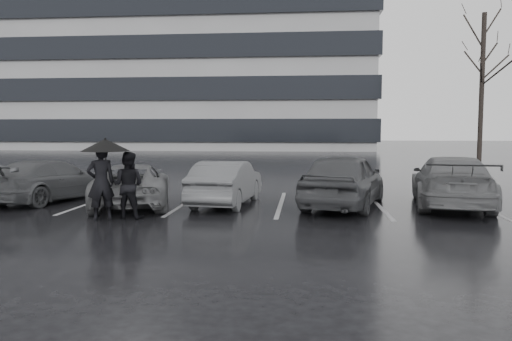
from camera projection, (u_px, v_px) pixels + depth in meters
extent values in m
plane|color=black|center=(251.00, 219.00, 12.10)|extent=(160.00, 160.00, 0.00)
cube|color=gray|center=(114.00, 31.00, 60.65)|extent=(60.00, 25.00, 28.00)
cube|color=black|center=(116.00, 130.00, 61.66)|extent=(60.60, 25.60, 2.20)
cube|color=black|center=(115.00, 97.00, 61.32)|extent=(60.60, 25.60, 2.20)
cube|color=black|center=(114.00, 64.00, 60.98)|extent=(60.60, 25.60, 2.20)
cube|color=black|center=(114.00, 31.00, 60.65)|extent=(60.60, 25.60, 2.20)
imported|color=black|center=(344.00, 180.00, 13.90)|extent=(2.94, 4.79, 1.52)
imported|color=#313234|center=(226.00, 183.00, 14.38)|extent=(1.73, 3.95, 1.26)
imported|color=#434345|center=(132.00, 185.00, 14.16)|extent=(3.02, 4.66, 1.19)
imported|color=black|center=(50.00, 180.00, 15.09)|extent=(2.84, 4.62, 1.25)
imported|color=#434345|center=(451.00, 181.00, 13.98)|extent=(2.80, 5.18, 1.43)
imported|color=black|center=(101.00, 183.00, 11.90)|extent=(0.79, 0.72, 1.81)
imported|color=black|center=(128.00, 185.00, 12.16)|extent=(0.83, 0.67, 1.63)
cylinder|color=black|center=(106.00, 185.00, 11.99)|extent=(0.03, 0.03, 1.69)
cone|color=black|center=(105.00, 145.00, 11.91)|extent=(1.16, 1.16, 0.30)
sphere|color=black|center=(105.00, 139.00, 11.90)|extent=(0.05, 0.05, 0.05)
cube|color=gray|center=(8.00, 200.00, 15.33)|extent=(0.12, 5.00, 0.00)
cube|color=gray|center=(96.00, 201.00, 15.06)|extent=(0.12, 5.00, 0.00)
cube|color=gray|center=(187.00, 202.00, 14.79)|extent=(0.12, 5.00, 0.00)
cube|color=gray|center=(281.00, 204.00, 14.52)|extent=(0.12, 5.00, 0.00)
cube|color=gray|center=(379.00, 205.00, 14.25)|extent=(0.12, 5.00, 0.00)
cube|color=gray|center=(480.00, 207.00, 13.98)|extent=(0.12, 5.00, 0.00)
cylinder|color=black|center=(482.00, 91.00, 27.54)|extent=(0.26, 0.26, 8.50)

